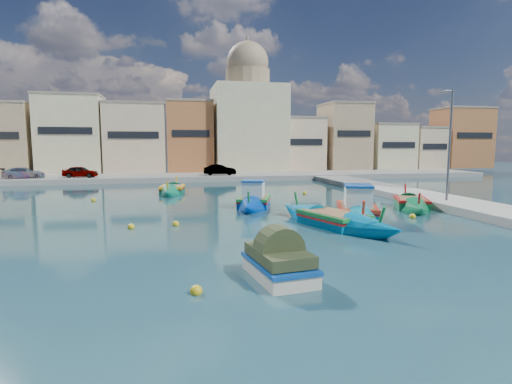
{
  "coord_description": "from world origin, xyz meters",
  "views": [
    {
      "loc": [
        -1.11,
        -18.0,
        4.33
      ],
      "look_at": [
        4.0,
        6.0,
        1.4
      ],
      "focal_mm": 28.0,
      "sensor_mm": 36.0,
      "label": 1
    }
  ],
  "objects_px": {
    "luzzu_blue_south": "(333,221)",
    "church_block": "(248,116)",
    "tender_near": "(279,264)",
    "luzzu_blue_cabin": "(254,202)",
    "luzzu_turquoise_cabin": "(357,211)",
    "luzzu_green": "(172,190)",
    "luzzu_cyan_mid": "(411,204)",
    "quay_street_lamp": "(449,144)"
  },
  "relations": [
    {
      "from": "luzzu_blue_south",
      "to": "church_block",
      "type": "bearing_deg",
      "value": 85.93
    },
    {
      "from": "church_block",
      "to": "tender_near",
      "type": "relative_size",
      "value": 5.97
    },
    {
      "from": "church_block",
      "to": "luzzu_blue_cabin",
      "type": "bearing_deg",
      "value": -100.04
    },
    {
      "from": "luzzu_turquoise_cabin",
      "to": "luzzu_green",
      "type": "xyz_separation_m",
      "value": [
        -10.69,
        14.62,
        -0.13
      ]
    },
    {
      "from": "luzzu_green",
      "to": "luzzu_cyan_mid",
      "type": "bearing_deg",
      "value": -36.65
    },
    {
      "from": "luzzu_turquoise_cabin",
      "to": "tender_near",
      "type": "distance_m",
      "value": 12.02
    },
    {
      "from": "church_block",
      "to": "luzzu_turquoise_cabin",
      "type": "distance_m",
      "value": 37.22
    },
    {
      "from": "quay_street_lamp",
      "to": "luzzu_cyan_mid",
      "type": "bearing_deg",
      "value": 172.13
    },
    {
      "from": "luzzu_turquoise_cabin",
      "to": "luzzu_blue_south",
      "type": "relative_size",
      "value": 1.04
    },
    {
      "from": "luzzu_turquoise_cabin",
      "to": "luzzu_cyan_mid",
      "type": "relative_size",
      "value": 1.19
    },
    {
      "from": "luzzu_turquoise_cabin",
      "to": "luzzu_blue_south",
      "type": "bearing_deg",
      "value": -138.85
    },
    {
      "from": "luzzu_blue_cabin",
      "to": "luzzu_blue_south",
      "type": "height_order",
      "value": "luzzu_blue_cabin"
    },
    {
      "from": "quay_street_lamp",
      "to": "luzzu_cyan_mid",
      "type": "relative_size",
      "value": 0.97
    },
    {
      "from": "luzzu_blue_cabin",
      "to": "luzzu_blue_south",
      "type": "relative_size",
      "value": 0.9
    },
    {
      "from": "church_block",
      "to": "quay_street_lamp",
      "type": "xyz_separation_m",
      "value": [
        7.44,
        -34.0,
        -4.07
      ]
    },
    {
      "from": "church_block",
      "to": "luzzu_green",
      "type": "relative_size",
      "value": 2.52
    },
    {
      "from": "luzzu_blue_cabin",
      "to": "luzzu_cyan_mid",
      "type": "relative_size",
      "value": 1.02
    },
    {
      "from": "quay_street_lamp",
      "to": "luzzu_blue_south",
      "type": "distance_m",
      "value": 11.81
    },
    {
      "from": "luzzu_green",
      "to": "luzzu_blue_south",
      "type": "height_order",
      "value": "luzzu_blue_south"
    },
    {
      "from": "church_block",
      "to": "luzzu_blue_south",
      "type": "relative_size",
      "value": 2.03
    },
    {
      "from": "church_block",
      "to": "luzzu_blue_south",
      "type": "bearing_deg",
      "value": -94.07
    },
    {
      "from": "quay_street_lamp",
      "to": "luzzu_blue_cabin",
      "type": "relative_size",
      "value": 0.95
    },
    {
      "from": "church_block",
      "to": "luzzu_turquoise_cabin",
      "type": "relative_size",
      "value": 1.95
    },
    {
      "from": "church_block",
      "to": "luzzu_blue_south",
      "type": "height_order",
      "value": "church_block"
    },
    {
      "from": "luzzu_blue_cabin",
      "to": "tender_near",
      "type": "relative_size",
      "value": 2.63
    },
    {
      "from": "luzzu_blue_south",
      "to": "luzzu_cyan_mid",
      "type": "bearing_deg",
      "value": 31.56
    },
    {
      "from": "luzzu_blue_cabin",
      "to": "tender_near",
      "type": "xyz_separation_m",
      "value": [
        -2.28,
        -14.91,
        0.1
      ]
    },
    {
      "from": "luzzu_turquoise_cabin",
      "to": "luzzu_blue_south",
      "type": "height_order",
      "value": "luzzu_turquoise_cabin"
    },
    {
      "from": "luzzu_blue_cabin",
      "to": "luzzu_turquoise_cabin",
      "type": "bearing_deg",
      "value": -46.75
    },
    {
      "from": "luzzu_blue_cabin",
      "to": "luzzu_cyan_mid",
      "type": "bearing_deg",
      "value": -14.73
    },
    {
      "from": "luzzu_cyan_mid",
      "to": "luzzu_blue_south",
      "type": "height_order",
      "value": "luzzu_blue_south"
    },
    {
      "from": "luzzu_green",
      "to": "luzzu_blue_cabin",
      "type": "bearing_deg",
      "value": -58.74
    },
    {
      "from": "quay_street_lamp",
      "to": "luzzu_blue_cabin",
      "type": "distance_m",
      "value": 13.87
    },
    {
      "from": "luzzu_turquoise_cabin",
      "to": "church_block",
      "type": "bearing_deg",
      "value": 89.43
    },
    {
      "from": "quay_street_lamp",
      "to": "luzzu_turquoise_cabin",
      "type": "relative_size",
      "value": 0.82
    },
    {
      "from": "church_block",
      "to": "luzzu_turquoise_cabin",
      "type": "xyz_separation_m",
      "value": [
        -0.36,
        -36.34,
        -8.03
      ]
    },
    {
      "from": "quay_street_lamp",
      "to": "luzzu_green",
      "type": "xyz_separation_m",
      "value": [
        -18.5,
        12.28,
        -4.09
      ]
    },
    {
      "from": "luzzu_turquoise_cabin",
      "to": "luzzu_green",
      "type": "height_order",
      "value": "luzzu_turquoise_cabin"
    },
    {
      "from": "church_block",
      "to": "luzzu_cyan_mid",
      "type": "height_order",
      "value": "church_block"
    },
    {
      "from": "luzzu_cyan_mid",
      "to": "luzzu_turquoise_cabin",
      "type": "bearing_deg",
      "value": -153.46
    },
    {
      "from": "tender_near",
      "to": "quay_street_lamp",
      "type": "bearing_deg",
      "value": 37.87
    },
    {
      "from": "church_block",
      "to": "luzzu_green",
      "type": "xyz_separation_m",
      "value": [
        -11.05,
        -21.72,
        -8.16
      ]
    }
  ]
}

